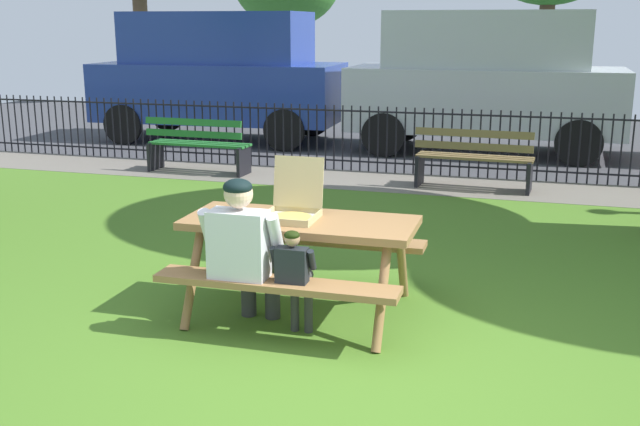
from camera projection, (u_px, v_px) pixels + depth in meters
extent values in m
cube|color=#4A7824|center=(391.00, 303.00, 6.28)|extent=(28.00, 10.99, 0.02)
cube|color=slate|center=(458.00, 186.00, 10.73)|extent=(28.00, 1.40, 0.01)
cube|color=#424247|center=(486.00, 140.00, 15.08)|extent=(28.00, 7.96, 0.01)
cube|color=#9D6F42|center=(300.00, 223.00, 5.89)|extent=(1.81, 0.78, 0.06)
cube|color=#9D6F42|center=(276.00, 284.00, 5.40)|extent=(1.80, 0.30, 0.05)
cube|color=#9D6F42|center=(321.00, 239.00, 6.52)|extent=(1.80, 0.30, 0.05)
cylinder|color=#9D6F42|center=(193.00, 278.00, 5.79)|extent=(0.08, 0.43, 0.74)
cylinder|color=#9D6F42|center=(234.00, 248.00, 6.56)|extent=(0.08, 0.43, 0.74)
cylinder|color=#9D6F42|center=(382.00, 296.00, 5.40)|extent=(0.08, 0.43, 0.74)
cylinder|color=#9D6F42|center=(402.00, 262.00, 6.17)|extent=(0.08, 0.43, 0.74)
cube|color=tan|center=(290.00, 219.00, 5.85)|extent=(0.41, 0.41, 0.01)
cube|color=silver|center=(290.00, 218.00, 5.85)|extent=(0.38, 0.38, 0.00)
cube|color=tan|center=(282.00, 222.00, 5.66)|extent=(0.41, 0.02, 0.04)
cube|color=tan|center=(298.00, 210.00, 6.03)|extent=(0.41, 0.02, 0.04)
cube|color=tan|center=(266.00, 214.00, 5.90)|extent=(0.02, 0.41, 0.04)
cube|color=tan|center=(315.00, 217.00, 5.79)|extent=(0.02, 0.41, 0.04)
cube|color=tan|center=(298.00, 182.00, 5.99)|extent=(0.41, 0.08, 0.40)
cylinder|color=tan|center=(290.00, 218.00, 5.85)|extent=(0.35, 0.35, 0.01)
cylinder|color=#E6C356|center=(290.00, 217.00, 5.85)|extent=(0.32, 0.32, 0.00)
pyramid|color=#F9DB79|center=(233.00, 210.00, 6.12)|extent=(0.23, 0.24, 0.01)
cube|color=tan|center=(232.00, 213.00, 6.03)|extent=(0.19, 0.09, 0.02)
cylinder|color=#363636|center=(248.00, 289.00, 5.94)|extent=(0.12, 0.12, 0.44)
cylinder|color=#363636|center=(238.00, 267.00, 5.69)|extent=(0.16, 0.42, 0.15)
cylinder|color=#363636|center=(272.00, 291.00, 5.89)|extent=(0.12, 0.12, 0.44)
cylinder|color=#363636|center=(263.00, 269.00, 5.63)|extent=(0.16, 0.42, 0.15)
cube|color=silver|center=(239.00, 246.00, 5.41)|extent=(0.42, 0.23, 0.52)
cylinder|color=silver|center=(208.00, 228.00, 5.50)|extent=(0.09, 0.21, 0.31)
cylinder|color=silver|center=(275.00, 233.00, 5.36)|extent=(0.09, 0.21, 0.31)
sphere|color=beige|center=(238.00, 194.00, 5.33)|extent=(0.21, 0.21, 0.21)
ellipsoid|color=black|center=(238.00, 187.00, 5.31)|extent=(0.21, 0.20, 0.12)
cylinder|color=#353535|center=(295.00, 303.00, 5.64)|extent=(0.06, 0.06, 0.44)
cylinder|color=#353535|center=(290.00, 278.00, 5.48)|extent=(0.08, 0.23, 0.08)
cylinder|color=#353535|center=(309.00, 304.00, 5.62)|extent=(0.06, 0.06, 0.44)
cylinder|color=#353535|center=(304.00, 279.00, 5.45)|extent=(0.08, 0.23, 0.08)
cube|color=#1E2328|center=(292.00, 267.00, 5.33)|extent=(0.23, 0.12, 0.28)
cylinder|color=#1E2328|center=(274.00, 257.00, 5.38)|extent=(0.05, 0.11, 0.17)
cylinder|color=#1E2328|center=(312.00, 260.00, 5.31)|extent=(0.05, 0.11, 0.17)
sphere|color=tan|center=(292.00, 239.00, 5.29)|extent=(0.11, 0.11, 0.11)
ellipsoid|color=black|center=(292.00, 235.00, 5.28)|extent=(0.11, 0.11, 0.06)
cylinder|color=black|center=(467.00, 115.00, 11.15)|extent=(19.65, 0.03, 0.03)
cylinder|color=black|center=(464.00, 167.00, 11.34)|extent=(19.65, 0.03, 0.03)
cylinder|color=black|center=(3.00, 123.00, 13.54)|extent=(0.02, 0.02, 1.02)
cylinder|color=black|center=(9.00, 123.00, 13.50)|extent=(0.02, 0.02, 1.02)
cylinder|color=black|center=(16.00, 124.00, 13.46)|extent=(0.02, 0.02, 1.02)
cylinder|color=black|center=(23.00, 124.00, 13.43)|extent=(0.02, 0.02, 1.02)
cylinder|color=black|center=(29.00, 124.00, 13.39)|extent=(0.02, 0.02, 1.02)
cylinder|color=black|center=(36.00, 125.00, 13.35)|extent=(0.02, 0.02, 1.02)
cylinder|color=black|center=(43.00, 125.00, 13.31)|extent=(0.02, 0.02, 1.02)
cylinder|color=black|center=(50.00, 125.00, 13.27)|extent=(0.02, 0.02, 1.02)
cylinder|color=black|center=(57.00, 125.00, 13.23)|extent=(0.02, 0.02, 1.02)
cylinder|color=black|center=(64.00, 126.00, 13.19)|extent=(0.02, 0.02, 1.02)
cylinder|color=black|center=(70.00, 126.00, 13.15)|extent=(0.02, 0.02, 1.02)
cylinder|color=black|center=(77.00, 126.00, 13.11)|extent=(0.02, 0.02, 1.02)
cylinder|color=black|center=(84.00, 127.00, 13.07)|extent=(0.02, 0.02, 1.02)
cylinder|color=black|center=(92.00, 127.00, 13.03)|extent=(0.02, 0.02, 1.02)
cylinder|color=black|center=(99.00, 127.00, 13.00)|extent=(0.02, 0.02, 1.02)
cylinder|color=black|center=(106.00, 128.00, 12.96)|extent=(0.02, 0.02, 1.02)
cylinder|color=black|center=(113.00, 128.00, 12.92)|extent=(0.02, 0.02, 1.02)
cylinder|color=black|center=(120.00, 128.00, 12.88)|extent=(0.02, 0.02, 1.02)
cylinder|color=black|center=(128.00, 129.00, 12.84)|extent=(0.02, 0.02, 1.02)
cylinder|color=black|center=(135.00, 129.00, 12.80)|extent=(0.02, 0.02, 1.02)
cylinder|color=black|center=(142.00, 129.00, 12.76)|extent=(0.02, 0.02, 1.02)
cylinder|color=black|center=(150.00, 130.00, 12.72)|extent=(0.02, 0.02, 1.02)
cylinder|color=black|center=(157.00, 130.00, 12.68)|extent=(0.02, 0.02, 1.02)
cylinder|color=black|center=(165.00, 130.00, 12.64)|extent=(0.02, 0.02, 1.02)
cylinder|color=black|center=(172.00, 131.00, 12.60)|extent=(0.02, 0.02, 1.02)
cylinder|color=black|center=(180.00, 131.00, 12.57)|extent=(0.02, 0.02, 1.02)
cylinder|color=black|center=(188.00, 131.00, 12.53)|extent=(0.02, 0.02, 1.02)
cylinder|color=black|center=(195.00, 132.00, 12.49)|extent=(0.02, 0.02, 1.02)
cylinder|color=black|center=(203.00, 132.00, 12.45)|extent=(0.02, 0.02, 1.02)
cylinder|color=black|center=(211.00, 132.00, 12.41)|extent=(0.02, 0.02, 1.02)
cylinder|color=black|center=(219.00, 133.00, 12.37)|extent=(0.02, 0.02, 1.02)
cylinder|color=black|center=(227.00, 133.00, 12.33)|extent=(0.02, 0.02, 1.02)
cylinder|color=black|center=(235.00, 133.00, 12.29)|extent=(0.02, 0.02, 1.02)
cylinder|color=black|center=(243.00, 134.00, 12.25)|extent=(0.02, 0.02, 1.02)
cylinder|color=black|center=(251.00, 134.00, 12.21)|extent=(0.02, 0.02, 1.02)
cylinder|color=black|center=(259.00, 134.00, 12.18)|extent=(0.02, 0.02, 1.02)
cylinder|color=black|center=(267.00, 135.00, 12.14)|extent=(0.02, 0.02, 1.02)
cylinder|color=black|center=(275.00, 135.00, 12.10)|extent=(0.02, 0.02, 1.02)
cylinder|color=black|center=(283.00, 135.00, 12.06)|extent=(0.02, 0.02, 1.02)
cylinder|color=black|center=(292.00, 136.00, 12.02)|extent=(0.02, 0.02, 1.02)
cylinder|color=black|center=(300.00, 136.00, 11.98)|extent=(0.02, 0.02, 1.02)
cylinder|color=black|center=(308.00, 137.00, 11.94)|extent=(0.02, 0.02, 1.02)
cylinder|color=black|center=(317.00, 137.00, 11.90)|extent=(0.02, 0.02, 1.02)
cylinder|color=black|center=(325.00, 137.00, 11.86)|extent=(0.02, 0.02, 1.02)
cylinder|color=black|center=(334.00, 138.00, 11.82)|extent=(0.02, 0.02, 1.02)
cylinder|color=black|center=(343.00, 138.00, 11.78)|extent=(0.02, 0.02, 1.02)
cylinder|color=black|center=(351.00, 138.00, 11.75)|extent=(0.02, 0.02, 1.02)
cylinder|color=black|center=(360.00, 139.00, 11.71)|extent=(0.02, 0.02, 1.02)
cylinder|color=black|center=(369.00, 139.00, 11.67)|extent=(0.02, 0.02, 1.02)
cylinder|color=black|center=(378.00, 140.00, 11.63)|extent=(0.02, 0.02, 1.02)
cylinder|color=black|center=(387.00, 140.00, 11.59)|extent=(0.02, 0.02, 1.02)
cylinder|color=black|center=(396.00, 140.00, 11.55)|extent=(0.02, 0.02, 1.02)
cylinder|color=black|center=(405.00, 141.00, 11.51)|extent=(0.02, 0.02, 1.02)
cylinder|color=black|center=(414.00, 141.00, 11.47)|extent=(0.02, 0.02, 1.02)
cylinder|color=black|center=(423.00, 142.00, 11.43)|extent=(0.02, 0.02, 1.02)
cylinder|color=black|center=(432.00, 142.00, 11.39)|extent=(0.02, 0.02, 1.02)
cylinder|color=black|center=(442.00, 142.00, 11.35)|extent=(0.02, 0.02, 1.02)
cylinder|color=black|center=(451.00, 143.00, 11.32)|extent=(0.02, 0.02, 1.02)
cylinder|color=black|center=(461.00, 143.00, 11.28)|extent=(0.02, 0.02, 1.02)
cylinder|color=black|center=(470.00, 144.00, 11.24)|extent=(0.02, 0.02, 1.02)
cylinder|color=black|center=(480.00, 144.00, 11.20)|extent=(0.02, 0.02, 1.02)
cylinder|color=black|center=(489.00, 144.00, 11.16)|extent=(0.02, 0.02, 1.02)
cylinder|color=black|center=(499.00, 145.00, 11.12)|extent=(0.02, 0.02, 1.02)
cylinder|color=black|center=(509.00, 145.00, 11.08)|extent=(0.02, 0.02, 1.02)
cylinder|color=black|center=(519.00, 146.00, 11.04)|extent=(0.02, 0.02, 1.02)
cylinder|color=black|center=(529.00, 146.00, 11.00)|extent=(0.02, 0.02, 1.02)
cylinder|color=black|center=(539.00, 147.00, 10.96)|extent=(0.02, 0.02, 1.02)
cylinder|color=black|center=(549.00, 147.00, 10.92)|extent=(0.02, 0.02, 1.02)
cylinder|color=black|center=(559.00, 148.00, 10.89)|extent=(0.02, 0.02, 1.02)
cylinder|color=black|center=(569.00, 148.00, 10.85)|extent=(0.02, 0.02, 1.02)
cylinder|color=black|center=(579.00, 148.00, 10.81)|extent=(0.02, 0.02, 1.02)
cylinder|color=black|center=(590.00, 149.00, 10.77)|extent=(0.02, 0.02, 1.02)
cylinder|color=black|center=(600.00, 149.00, 10.73)|extent=(0.02, 0.02, 1.02)
cylinder|color=black|center=(611.00, 150.00, 10.69)|extent=(0.02, 0.02, 1.02)
cylinder|color=black|center=(621.00, 150.00, 10.65)|extent=(0.02, 0.02, 1.02)
cylinder|color=black|center=(632.00, 151.00, 10.61)|extent=(0.02, 0.02, 1.02)
cube|color=#216A2A|center=(204.00, 143.00, 11.79)|extent=(1.60, 0.15, 0.04)
cube|color=#216A2A|center=(200.00, 144.00, 11.67)|extent=(1.60, 0.15, 0.04)
cube|color=#216A2A|center=(195.00, 145.00, 11.54)|extent=(1.60, 0.15, 0.04)
cube|color=#216A2A|center=(193.00, 134.00, 11.44)|extent=(1.60, 0.11, 0.11)
cube|color=#216A2A|center=(193.00, 122.00, 11.39)|extent=(1.60, 0.11, 0.11)
cube|color=black|center=(244.00, 161.00, 11.44)|extent=(0.06, 0.44, 0.44)
cube|color=black|center=(156.00, 156.00, 11.91)|extent=(0.06, 0.44, 0.44)
cube|color=brown|center=(476.00, 156.00, 10.63)|extent=(1.60, 0.18, 0.04)
cube|color=brown|center=(475.00, 157.00, 10.50)|extent=(1.60, 0.18, 0.04)
cube|color=brown|center=(473.00, 159.00, 10.37)|extent=(1.60, 0.18, 0.04)
cube|color=brown|center=(473.00, 147.00, 10.27)|extent=(1.60, 0.14, 0.11)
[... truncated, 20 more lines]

